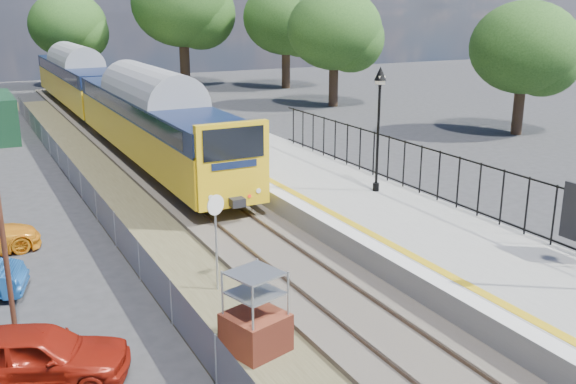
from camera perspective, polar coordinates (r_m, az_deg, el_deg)
ground at (r=17.11m, az=4.57°, el=-10.05°), size 120.00×120.00×0.00m
track_bed at (r=25.07m, az=-8.09°, el=-1.28°), size 5.90×80.00×0.29m
platform at (r=25.38m, az=3.15°, el=-0.07°), size 5.00×70.00×0.90m
platform_edge at (r=24.31m, az=-1.03°, el=0.33°), size 0.90×70.00×0.01m
victorian_lamp_north at (r=23.52m, az=8.12°, el=8.09°), size 0.44×0.44×4.60m
palisade_fence at (r=21.95m, az=16.21°, el=0.45°), size 0.12×26.00×2.00m
wire_fence at (r=26.23m, az=-17.54°, el=0.06°), size 0.06×52.00×1.20m
tree_line at (r=55.81m, az=-18.02°, el=14.48°), size 56.80×43.80×11.88m
train at (r=41.57m, az=-15.91°, el=8.39°), size 2.82×40.83×3.51m
brick_plinth at (r=14.58m, az=-2.91°, el=-10.76°), size 1.52×1.52×1.97m
speed_sign at (r=17.24m, az=-6.42°, el=-3.08°), size 0.54×0.22×2.78m
car_red at (r=14.56m, az=-21.46°, el=-13.37°), size 4.06×2.87×1.28m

